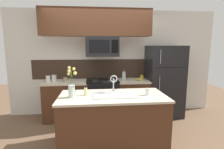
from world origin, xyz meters
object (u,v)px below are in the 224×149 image
(storage_jar_tall, at_px, (48,78))
(french_press, at_px, (124,76))
(stove_range, at_px, (103,99))
(refrigerator, at_px, (164,81))
(dish_soap_bottle, at_px, (86,91))
(flower_vase, at_px, (72,88))
(microwave, at_px, (102,46))
(storage_jar_medium, at_px, (54,78))
(sink_faucet, at_px, (114,81))
(banana_bunch, at_px, (139,80))
(storage_jar_short, at_px, (65,79))
(coffee_tin, at_px, (142,77))
(drinking_glass, at_px, (147,92))

(storage_jar_tall, bearing_deg, french_press, 2.01)
(stove_range, distance_m, refrigerator, 1.57)
(dish_soap_bottle, bearing_deg, flower_vase, -159.68)
(microwave, relative_size, dish_soap_bottle, 4.51)
(storage_jar_medium, relative_size, sink_faucet, 0.58)
(french_press, bearing_deg, banana_bunch, -19.11)
(storage_jar_tall, xyz_separation_m, sink_faucet, (1.41, -1.03, 0.11))
(flower_vase, bearing_deg, storage_jar_tall, 118.33)
(banana_bunch, bearing_deg, refrigerator, 7.22)
(banana_bunch, relative_size, french_press, 0.71)
(microwave, distance_m, storage_jar_medium, 1.33)
(storage_jar_short, bearing_deg, storage_jar_medium, 179.86)
(storage_jar_tall, relative_size, coffee_tin, 1.52)
(refrigerator, xyz_separation_m, flower_vase, (-2.08, -1.31, 0.20))
(microwave, bearing_deg, refrigerator, 1.55)
(refrigerator, distance_m, coffee_tin, 0.56)
(banana_bunch, bearing_deg, flower_vase, -139.34)
(microwave, xyz_separation_m, storage_jar_short, (-0.86, 0.04, -0.75))
(microwave, height_order, coffee_tin, microwave)
(stove_range, distance_m, storage_jar_medium, 1.24)
(storage_jar_short, bearing_deg, drinking_glass, -39.90)
(stove_range, height_order, flower_vase, flower_vase)
(dish_soap_bottle, bearing_deg, sink_faucet, 19.98)
(drinking_glass, bearing_deg, french_press, 97.29)
(microwave, bearing_deg, sink_faucet, -81.41)
(storage_jar_tall, xyz_separation_m, coffee_tin, (2.22, 0.05, -0.03))
(banana_bunch, bearing_deg, microwave, 177.35)
(stove_range, xyz_separation_m, storage_jar_medium, (-1.12, 0.02, 0.54))
(storage_jar_medium, bearing_deg, stove_range, -0.85)
(french_press, bearing_deg, refrigerator, -2.31)
(storage_jar_medium, bearing_deg, refrigerator, 0.07)
(stove_range, bearing_deg, storage_jar_medium, 179.15)
(storage_jar_tall, relative_size, storage_jar_short, 1.49)
(drinking_glass, bearing_deg, storage_jar_medium, 144.32)
(drinking_glass, bearing_deg, microwave, 118.77)
(banana_bunch, xyz_separation_m, drinking_glass, (-0.18, -1.23, 0.03))
(stove_range, height_order, coffee_tin, coffee_tin)
(banana_bunch, bearing_deg, coffee_tin, 49.49)
(drinking_glass, bearing_deg, refrigerator, 57.90)
(coffee_tin, height_order, flower_vase, flower_vase)
(storage_jar_medium, relative_size, french_press, 0.66)
(coffee_tin, bearing_deg, drinking_glass, -101.54)
(french_press, height_order, sink_faucet, sink_faucet)
(storage_jar_medium, bearing_deg, microwave, -1.92)
(french_press, bearing_deg, stove_range, -173.46)
(microwave, bearing_deg, coffee_tin, 4.19)
(banana_bunch, height_order, dish_soap_bottle, dish_soap_bottle)
(microwave, bearing_deg, drinking_glass, -61.23)
(storage_jar_short, relative_size, french_press, 0.42)
(storage_jar_medium, bearing_deg, sink_faucet, -39.44)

